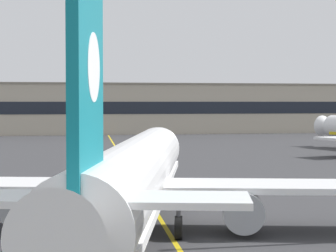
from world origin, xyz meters
TOP-DOWN VIEW (x-y plane):
  - taxiway_centreline at (0.00, 30.00)m, footprint 12.73×179.59m
  - airliner_foreground at (-3.37, 9.22)m, footprint 32.21×40.95m
  - safety_cone_by_nose_gear at (-2.38, 25.17)m, footprint 0.44×0.44m
  - terminal_building at (9.01, 126.68)m, footprint 145.25×12.40m

SIDE VIEW (x-z plane):
  - taxiway_centreline at x=0.00m, z-range 0.00..0.01m
  - safety_cone_by_nose_gear at x=-2.38m, z-range -0.02..0.53m
  - airliner_foreground at x=-3.37m, z-range -2.46..9.19m
  - terminal_building at x=9.01m, z-range 0.01..11.94m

